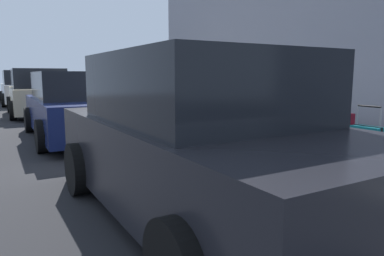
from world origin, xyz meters
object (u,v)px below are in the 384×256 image
(suitcase_red_2, at_px, (306,136))
(parked_car_navy_1, at_px, (75,107))
(parked_car_silver_3, at_px, (22,89))
(suitcase_teal_0, at_px, (366,150))
(suitcase_olive_3, at_px, (278,132))
(suitcase_black_5, at_px, (239,128))
(parked_car_charcoal_0, at_px, (199,142))
(fire_hydrant, at_px, (192,112))
(parked_car_beige_2, at_px, (39,94))
(suitcase_navy_6, at_px, (224,119))
(suitcase_teal_7, at_px, (207,119))
(suitcase_silver_4, at_px, (260,130))
(bollard_post, at_px, (174,111))
(suitcase_maroon_1, at_px, (335,139))

(suitcase_red_2, bearing_deg, parked_car_navy_1, 29.15)
(parked_car_silver_3, bearing_deg, suitcase_teal_0, -171.71)
(suitcase_olive_3, distance_m, suitcase_black_5, 1.16)
(parked_car_charcoal_0, relative_size, parked_car_navy_1, 0.93)
(fire_hydrant, distance_m, parked_car_beige_2, 7.22)
(suitcase_teal_0, relative_size, suitcase_navy_6, 0.91)
(parked_car_charcoal_0, height_order, parked_car_navy_1, parked_car_charcoal_0)
(suitcase_navy_6, bearing_deg, parked_car_navy_1, 47.54)
(suitcase_black_5, relative_size, suitcase_teal_7, 0.80)
(suitcase_red_2, distance_m, parked_car_beige_2, 10.61)
(suitcase_olive_3, bearing_deg, suitcase_silver_4, -10.61)
(suitcase_teal_7, height_order, parked_car_silver_3, parked_car_silver_3)
(bollard_post, xyz_separation_m, parked_car_silver_3, (11.80, 2.38, 0.25))
(parked_car_beige_2, bearing_deg, suitcase_silver_4, -164.16)
(suitcase_maroon_1, height_order, suitcase_teal_7, suitcase_maroon_1)
(suitcase_navy_6, xyz_separation_m, parked_car_beige_2, (8.04, 2.59, 0.26))
(suitcase_red_2, height_order, parked_car_navy_1, parked_car_navy_1)
(suitcase_silver_4, bearing_deg, parked_car_navy_1, 36.69)
(suitcase_maroon_1, xyz_separation_m, suitcase_silver_4, (1.69, -0.05, -0.10))
(suitcase_navy_6, height_order, parked_car_charcoal_0, parked_car_charcoal_0)
(suitcase_silver_4, bearing_deg, parked_car_charcoal_0, 127.53)
(suitcase_black_5, xyz_separation_m, parked_car_navy_1, (2.91, 2.55, 0.32))
(suitcase_black_5, distance_m, suitcase_teal_7, 1.08)
(parked_car_navy_1, distance_m, parked_car_beige_2, 5.67)
(suitcase_teal_0, height_order, parked_car_silver_3, parked_car_silver_3)
(parked_car_navy_1, height_order, parked_car_silver_3, parked_car_silver_3)
(suitcase_black_5, bearing_deg, suitcase_red_2, -179.10)
(suitcase_maroon_1, distance_m, parked_car_navy_1, 5.78)
(parked_car_silver_3, bearing_deg, parked_car_navy_1, 180.00)
(suitcase_teal_7, distance_m, fire_hydrant, 0.75)
(suitcase_olive_3, relative_size, parked_car_charcoal_0, 0.17)
(suitcase_red_2, relative_size, suitcase_navy_6, 0.91)
(suitcase_olive_3, relative_size, parked_car_navy_1, 0.16)
(bollard_post, distance_m, parked_car_navy_1, 2.42)
(suitcase_black_5, xyz_separation_m, suitcase_navy_6, (0.54, -0.04, 0.12))
(suitcase_maroon_1, xyz_separation_m, fire_hydrant, (4.09, 0.02, 0.04))
(bollard_post, bearing_deg, suitcase_teal_0, -178.78)
(parked_car_navy_1, bearing_deg, suitcase_red_2, -150.85)
(parked_car_silver_3, bearing_deg, suitcase_teal_7, -169.28)
(suitcase_silver_4, height_order, suitcase_navy_6, suitcase_navy_6)
(suitcase_silver_4, height_order, parked_car_beige_2, parked_car_beige_2)
(suitcase_navy_6, height_order, parked_car_navy_1, parked_car_navy_1)
(suitcase_teal_7, relative_size, parked_car_silver_3, 0.21)
(fire_hydrant, bearing_deg, parked_car_beige_2, 20.50)
(suitcase_maroon_1, bearing_deg, suitcase_teal_0, 173.46)
(fire_hydrant, bearing_deg, suitcase_teal_7, 177.83)
(bollard_post, bearing_deg, parked_car_navy_1, 79.69)
(suitcase_red_2, height_order, bollard_post, suitcase_red_2)
(suitcase_maroon_1, bearing_deg, fire_hydrant, 0.34)
(suitcase_teal_0, height_order, parked_car_beige_2, parked_car_beige_2)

